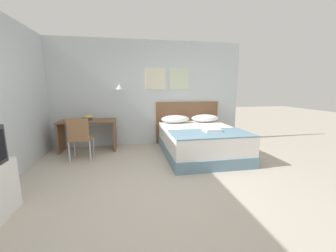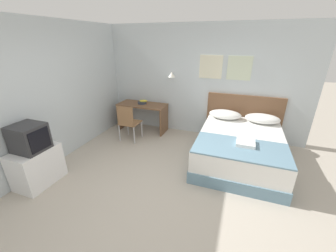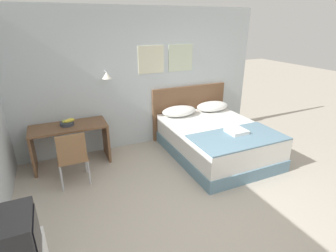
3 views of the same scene
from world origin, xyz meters
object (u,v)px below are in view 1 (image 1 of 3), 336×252
object	(u,v)px
desk_chair	(80,136)
bed	(200,141)
fruit_bowl	(87,118)
desk	(88,129)
throw_blanket	(211,133)
folded_towel_near_foot	(212,130)
pillow_right	(205,118)
headboard	(187,122)
pillow_left	(175,119)

from	to	relation	value
desk_chair	bed	bearing A→B (deg)	-1.34
bed	fruit_bowl	world-z (taller)	fruit_bowl
desk	throw_blanket	bearing A→B (deg)	-28.77
desk	bed	bearing A→B (deg)	-17.15
fruit_bowl	folded_towel_near_foot	bearing A→B (deg)	-25.92
bed	desk_chair	distance (m)	2.55
pillow_right	desk	distance (m)	2.91
desk	fruit_bowl	xyz separation A→B (m)	(-0.01, 0.03, 0.25)
headboard	pillow_right	world-z (taller)	headboard
throw_blanket	desk	size ratio (longest dim) A/B	1.22
bed	pillow_right	distance (m)	0.96
pillow_right	fruit_bowl	size ratio (longest dim) A/B	2.75
pillow_right	folded_towel_near_foot	distance (m)	1.28
desk_chair	pillow_left	bearing A→B (deg)	18.54
pillow_right	throw_blanket	world-z (taller)	pillow_right
headboard	pillow_left	distance (m)	0.51
folded_towel_near_foot	pillow_left	bearing A→B (deg)	110.79
pillow_right	fruit_bowl	distance (m)	2.92
headboard	desk_chair	size ratio (longest dim) A/B	1.92
bed	fruit_bowl	size ratio (longest dim) A/B	7.98
bed	fruit_bowl	bearing A→B (deg)	162.36
desk_chair	fruit_bowl	size ratio (longest dim) A/B	3.40
bed	pillow_right	size ratio (longest dim) A/B	2.90
bed	desk_chair	bearing A→B (deg)	178.66
pillow_left	fruit_bowl	size ratio (longest dim) A/B	2.75
folded_towel_near_foot	fruit_bowl	size ratio (longest dim) A/B	1.19
headboard	folded_towel_near_foot	xyz separation A→B (m)	(0.07, -1.53, 0.10)
desk	pillow_right	bearing A→B (deg)	0.06
folded_towel_near_foot	desk_chair	world-z (taller)	desk_chair
pillow_left	desk	bearing A→B (deg)	-179.91
throw_blanket	pillow_right	bearing A→B (deg)	74.02
pillow_right	fruit_bowl	world-z (taller)	fruit_bowl
desk_chair	pillow_right	bearing A→B (deg)	13.76
desk_chair	fruit_bowl	xyz separation A→B (m)	(0.02, 0.74, 0.25)
pillow_left	pillow_right	size ratio (longest dim) A/B	1.00
headboard	pillow_right	size ratio (longest dim) A/B	2.37
pillow_left	folded_towel_near_foot	size ratio (longest dim) A/B	2.32
pillow_right	desk_chair	distance (m)	3.03
headboard	pillow_left	size ratio (longest dim) A/B	2.37
bed	headboard	xyz separation A→B (m)	(0.00, 1.07, 0.26)
desk	fruit_bowl	distance (m)	0.26
headboard	fruit_bowl	xyz separation A→B (m)	(-2.52, -0.27, 0.21)
bed	pillow_right	bearing A→B (deg)	63.03
bed	headboard	distance (m)	1.10
pillow_left	desk_chair	distance (m)	2.27
pillow_right	headboard	bearing A→B (deg)	143.52
pillow_left	fruit_bowl	distance (m)	2.12
pillow_right	fruit_bowl	xyz separation A→B (m)	(-2.91, 0.02, 0.07)
pillow_right	desk_chair	size ratio (longest dim) A/B	0.81
desk	headboard	bearing A→B (deg)	6.72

